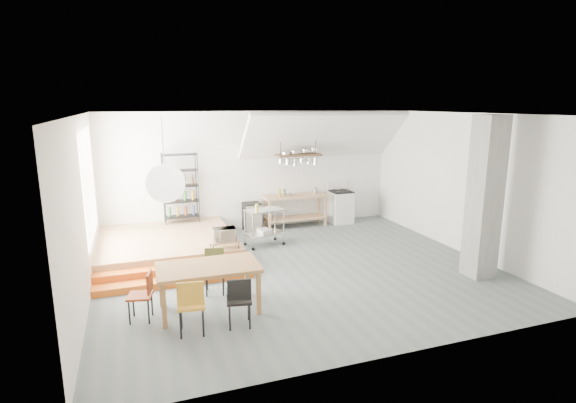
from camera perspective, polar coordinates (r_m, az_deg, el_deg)
name	(u,v)px	position (r m, az deg, el deg)	size (l,w,h in m)	color
floor	(299,270)	(9.50, 1.35, -8.63)	(8.00, 8.00, 0.00)	slate
wall_back	(253,171)	(12.33, -4.42, 3.93)	(8.00, 0.04, 3.20)	silver
wall_left	(83,210)	(8.52, -24.64, -1.00)	(0.04, 7.00, 3.20)	silver
wall_right	(461,183)	(11.10, 21.10, 2.19)	(0.04, 7.00, 3.20)	silver
ceiling	(299,114)	(8.87, 1.46, 11.05)	(8.00, 7.00, 0.02)	white
slope_ceiling	(323,136)	(12.26, 4.49, 8.35)	(4.40, 1.80, 0.15)	white
window_pane	(89,184)	(9.94, -23.93, 2.02)	(0.02, 2.50, 2.20)	white
platform	(167,245)	(10.79, -15.13, -5.34)	(3.00, 3.00, 0.40)	#9A724D
step_lower	(176,281)	(9.00, -14.05, -9.78)	(3.00, 0.35, 0.13)	orange
step_upper	(174,272)	(9.30, -14.29, -8.62)	(3.00, 0.35, 0.27)	orange
concrete_column	(485,198)	(9.54, 23.68, 0.42)	(0.50, 0.50, 3.20)	slate
kitchen_counter	(295,205)	(12.51, 0.95, -0.45)	(1.80, 0.60, 0.91)	#9A724D
stove	(341,206)	(13.09, 6.69, -0.61)	(0.60, 0.60, 1.18)	white
pot_rack	(299,158)	(12.08, 1.47, 5.59)	(1.20, 0.50, 1.43)	#412B1A
wire_shelving	(181,187)	(11.72, -13.48, 1.83)	(0.88, 0.38, 1.80)	black
microwave_shelf	(224,241)	(9.63, -8.08, -5.00)	(0.60, 0.40, 0.16)	#9A724D
paper_lantern	(165,183)	(7.15, -15.32, 2.24)	(0.60, 0.60, 0.60)	white
dining_table	(208,271)	(7.60, -10.10, -8.62)	(1.68, 0.97, 0.79)	brown
chair_mustard	(191,302)	(6.94, -12.22, -12.37)	(0.46, 0.46, 0.89)	#C58821
chair_black	(239,298)	(7.06, -6.22, -12.03)	(0.44, 0.44, 0.83)	black
chair_olive	(215,267)	(8.40, -9.31, -8.15)	(0.44, 0.44, 0.81)	brown
chair_red	(144,292)	(7.61, -17.83, -10.85)	(0.44, 0.44, 0.80)	#9D3616
rolling_cart	(264,222)	(10.90, -3.03, -2.65)	(0.99, 0.68, 0.90)	silver
mini_fridge	(252,217)	(12.25, -4.61, -1.94)	(0.45, 0.45, 0.77)	black
microwave	(224,234)	(9.59, -8.11, -4.14)	(0.48, 0.33, 0.27)	beige
bowl	(291,195)	(12.36, 0.44, 0.86)	(0.21, 0.21, 0.05)	silver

